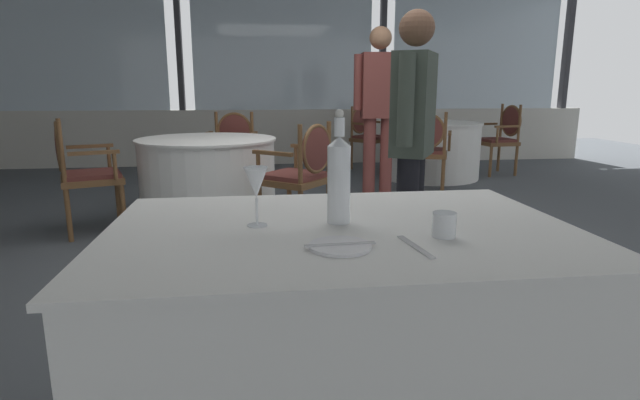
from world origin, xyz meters
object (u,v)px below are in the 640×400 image
object	(u,v)px
water_bottle	(339,177)
dining_chair_0_0	(426,146)
dining_chair_1_1	(233,146)
water_tumbler	(444,225)
dining_chair_0_1	(502,134)
diner_person_0	(379,103)
dining_chair_1_0	(302,169)
diner_person_1	(413,134)
dining_chair_1_2	(80,167)
side_plate	(340,246)
wine_glass	(256,184)
dining_chair_0_2	(367,132)

from	to	relation	value
water_bottle	dining_chair_0_0	size ratio (longest dim) A/B	0.40
dining_chair_1_1	dining_chair_0_0	bearing A→B (deg)	95.86
water_tumbler	dining_chair_0_0	distance (m)	4.28
dining_chair_0_1	diner_person_0	distance (m)	2.61
dining_chair_1_0	water_bottle	bearing A→B (deg)	127.68
diner_person_1	dining_chair_0_0	bearing A→B (deg)	97.99
water_bottle	dining_chair_1_0	size ratio (longest dim) A/B	0.40
dining_chair_0_1	diner_person_1	xyz separation A→B (m)	(-2.48, -3.72, 0.35)
dining_chair_1_1	water_tumbler	bearing A→B (deg)	20.84
dining_chair_1_1	water_bottle	bearing A→B (deg)	17.40
dining_chair_1_2	water_tumbler	bearing A→B (deg)	-75.23
diner_person_0	dining_chair_0_1	bearing A→B (deg)	127.87
water_bottle	dining_chair_0_1	bearing A→B (deg)	57.95
side_plate	dining_chair_1_0	bearing A→B (deg)	86.91
water_bottle	wine_glass	bearing A→B (deg)	-178.28
dining_chair_0_1	dining_chair_1_2	world-z (taller)	dining_chair_0_1
dining_chair_0_0	diner_person_1	distance (m)	2.76
side_plate	water_bottle	distance (m)	0.31
dining_chair_1_2	diner_person_0	bearing A→B (deg)	-0.81
water_bottle	water_tumbler	xyz separation A→B (m)	(0.28, -0.20, -0.11)
side_plate	diner_person_1	distance (m)	1.72
dining_chair_1_1	diner_person_1	size ratio (longest dim) A/B	0.57
dining_chair_1_1	dining_chair_0_1	bearing A→B (deg)	115.52
water_bottle	water_tumbler	distance (m)	0.37
dining_chair_0_0	diner_person_1	size ratio (longest dim) A/B	0.58
side_plate	water_tumbler	bearing A→B (deg)	11.65
water_bottle	dining_chair_0_0	xyz separation A→B (m)	(1.64, 3.85, -0.34)
water_bottle	diner_person_0	distance (m)	3.70
dining_chair_1_1	diner_person_1	distance (m)	2.98
dining_chair_0_2	dining_chair_1_0	xyz separation A→B (m)	(-1.28, -3.40, 0.01)
wine_glass	dining_chair_0_0	xyz separation A→B (m)	(1.91, 3.85, -0.33)
dining_chair_1_1	wine_glass	bearing A→B (deg)	13.61
dining_chair_0_1	dining_chair_1_1	world-z (taller)	dining_chair_0_1
diner_person_0	dining_chair_1_2	bearing A→B (deg)	-67.43
dining_chair_0_1	dining_chair_1_0	bearing A→B (deg)	33.55
dining_chair_0_0	diner_person_1	bearing A→B (deg)	-179.11
diner_person_1	diner_person_0	bearing A→B (deg)	110.11
side_plate	wine_glass	bearing A→B (deg)	130.98
wine_glass	water_tumbler	xyz separation A→B (m)	(0.55, -0.19, -0.10)
wine_glass	dining_chair_1_0	size ratio (longest dim) A/B	0.21
diner_person_0	water_bottle	bearing A→B (deg)	-12.41
water_tumbler	diner_person_1	size ratio (longest dim) A/B	0.05
dining_chair_0_1	water_bottle	bearing A→B (deg)	49.93
water_tumbler	diner_person_0	world-z (taller)	diner_person_0
dining_chair_0_0	diner_person_0	xyz separation A→B (m)	(-0.63, -0.29, 0.48)
water_tumbler	dining_chair_1_0	world-z (taller)	dining_chair_1_0
water_bottle	dining_chair_1_0	distance (m)	2.34
dining_chair_1_1	dining_chair_1_2	distance (m)	1.80
dining_chair_0_2	dining_chair_0_1	bearing A→B (deg)	30.09
wine_glass	water_tumbler	bearing A→B (deg)	-19.38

